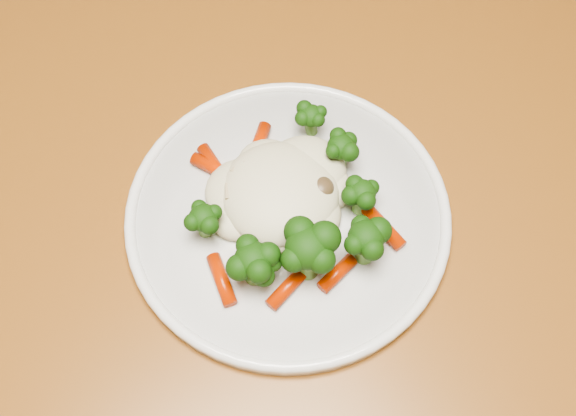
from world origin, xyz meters
name	(u,v)px	position (x,y,z in m)	size (l,w,h in m)	color
dining_table	(294,245)	(-0.25, 0.07, 0.65)	(1.28, 0.93, 0.75)	#935822
plate	(288,216)	(-0.27, 0.06, 0.76)	(0.28, 0.28, 0.01)	white
meal	(290,209)	(-0.27, 0.05, 0.78)	(0.18, 0.18, 0.05)	beige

